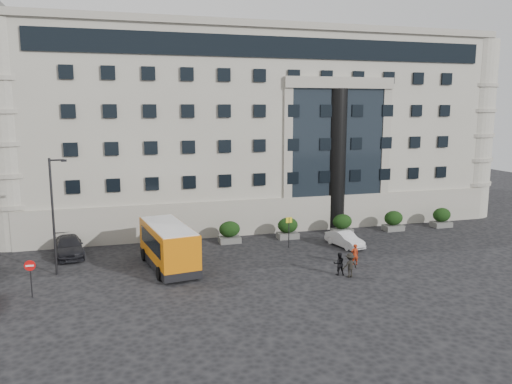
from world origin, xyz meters
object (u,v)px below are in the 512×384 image
at_px(hedge_b, 230,232).
at_px(red_truck, 73,211).
at_px(hedge_a, 167,236).
at_px(parked_car_d, 77,224).
at_px(hedge_e, 393,221).
at_px(no_entry_sign, 30,271).
at_px(pedestrian_c, 350,265).
at_px(pedestrian_b, 339,264).
at_px(parked_car_c, 69,246).
at_px(white_taxi, 345,239).
at_px(minibus, 168,244).
at_px(street_lamp, 54,212).
at_px(bus_stop_sign, 289,227).
at_px(pedestrian_a, 355,254).
at_px(hedge_d, 342,224).
at_px(hedge_f, 442,217).
at_px(hedge_c, 288,228).

bearing_deg(hedge_b, red_truck, 143.97).
relative_size(hedge_a, parked_car_d, 0.42).
relative_size(hedge_e, red_truck, 0.31).
height_order(no_entry_sign, parked_car_d, no_entry_sign).
bearing_deg(pedestrian_c, pedestrian_b, -56.52).
xyz_separation_m(parked_car_c, white_taxi, (21.55, -3.55, -0.10)).
bearing_deg(minibus, pedestrian_b, -32.23).
bearing_deg(hedge_b, street_lamp, -159.93).
distance_m(hedge_b, pedestrian_b, 11.42).
height_order(bus_stop_sign, parked_car_d, bus_stop_sign).
bearing_deg(no_entry_sign, pedestrian_a, 1.21).
xyz_separation_m(hedge_a, minibus, (-0.46, -5.30, 0.77)).
relative_size(hedge_d, red_truck, 0.31).
relative_size(hedge_b, hedge_e, 1.00).
bearing_deg(parked_car_c, bus_stop_sign, -15.95).
relative_size(hedge_d, pedestrian_a, 1.19).
distance_m(hedge_a, hedge_d, 15.60).
xyz_separation_m(hedge_b, hedge_f, (20.80, 0.00, 0.00)).
distance_m(hedge_c, pedestrian_c, 10.76).
bearing_deg(minibus, hedge_a, 76.47).
relative_size(parked_car_d, pedestrian_a, 2.84).
bearing_deg(white_taxi, hedge_d, 55.52).
bearing_deg(parked_car_d, hedge_a, -51.79).
bearing_deg(minibus, bus_stop_sign, 5.56).
bearing_deg(pedestrian_c, parked_car_c, -34.70).
distance_m(hedge_d, red_truck, 25.38).
height_order(street_lamp, minibus, street_lamp).
bearing_deg(parked_car_d, minibus, -66.71).
relative_size(no_entry_sign, minibus, 0.30).
distance_m(hedge_d, pedestrian_c, 11.68).
relative_size(bus_stop_sign, minibus, 0.33).
relative_size(red_truck, parked_car_c, 1.17).
bearing_deg(hedge_f, parked_car_d, 166.25).
relative_size(hedge_d, no_entry_sign, 0.79).
height_order(hedge_a, hedge_d, same).
relative_size(hedge_d, white_taxi, 0.48).
distance_m(hedge_f, bus_stop_sign, 16.76).
distance_m(hedge_e, pedestrian_c, 14.54).
height_order(hedge_e, bus_stop_sign, bus_stop_sign).
bearing_deg(pedestrian_a, no_entry_sign, 5.60).
distance_m(hedge_a, pedestrian_c, 15.38).
relative_size(hedge_c, parked_car_d, 0.42).
bearing_deg(street_lamp, white_taxi, 2.58).
bearing_deg(pedestrian_c, minibus, -30.63).
height_order(pedestrian_a, pedestrian_c, pedestrian_c).
xyz_separation_m(white_taxi, pedestrian_a, (-1.43, -4.57, 0.14)).
relative_size(minibus, parked_car_d, 1.75).
distance_m(hedge_f, pedestrian_b, 18.51).
relative_size(hedge_a, pedestrian_a, 1.19).
distance_m(hedge_b, parked_car_c, 12.75).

